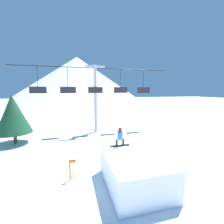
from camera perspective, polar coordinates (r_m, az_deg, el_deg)
name	(u,v)px	position (r m, az deg, el deg)	size (l,w,h in m)	color
ground_plane	(123,184)	(9.51, 4.16, -25.66)	(220.00, 220.00, 0.00)	white
mountain_ridge	(77,80)	(75.78, -13.09, 11.86)	(62.98, 62.98, 21.23)	silver
snow_ramp	(135,171)	(9.05, 8.74, -21.37)	(3.16, 4.01, 1.69)	white
snowboarder	(120,137)	(9.87, 3.08, -9.42)	(1.30, 0.34, 1.25)	black
chairlift	(95,93)	(18.98, -6.35, 7.35)	(19.23, 0.44, 8.45)	#B2B2B7
pine_tree_near	(13,114)	(17.75, -33.53, -0.70)	(3.33, 3.33, 4.92)	#4C3823
trail_marker	(70,169)	(9.76, -15.64, -20.22)	(0.41, 0.10, 1.30)	orange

